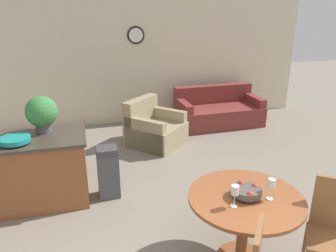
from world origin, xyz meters
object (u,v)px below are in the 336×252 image
fruit_bowl (246,191)px  potted_plant (42,113)px  wine_glass_left (235,191)px  couch (218,112)px  dining_chair_near_right (332,228)px  wine_glass_right (271,184)px  armchair (154,129)px  teal_bowl (15,140)px  trash_bin (108,172)px  kitchen_island (34,170)px  dining_table (245,212)px

fruit_bowl → potted_plant: bearing=136.0°
wine_glass_left → couch: wine_glass_left is taller
dining_chair_near_right → wine_glass_right: dining_chair_near_right is taller
couch → armchair: 1.77m
teal_bowl → trash_bin: (1.07, 0.05, -0.61)m
fruit_bowl → wine_glass_left: bearing=-147.4°
fruit_bowl → kitchen_island: size_ratio=0.21×
trash_bin → couch: 3.52m
dining_table → wine_glass_right: size_ratio=5.19×
wine_glass_right → kitchen_island: (-2.31, 1.82, -0.45)m
fruit_bowl → kitchen_island: kitchen_island is taller
teal_bowl → potted_plant: (0.30, 0.33, 0.21)m
couch → wine_glass_left: bearing=-112.9°
kitchen_island → wine_glass_left: bearing=-43.6°
teal_bowl → potted_plant: bearing=47.4°
dining_chair_near_right → fruit_bowl: bearing=5.8°
teal_bowl → wine_glass_right: bearing=-34.0°
trash_bin → couch: bearing=41.8°
wine_glass_right → trash_bin: size_ratio=0.30×
potted_plant → wine_glass_right: bearing=-42.7°
fruit_bowl → armchair: size_ratio=0.23×
dining_table → dining_chair_near_right: bearing=-30.5°
dining_table → dining_chair_near_right: 0.79m
wine_glass_left → potted_plant: 2.68m
trash_bin → armchair: bearing=58.1°
armchair → dining_table: bearing=-130.4°
fruit_bowl → trash_bin: size_ratio=0.40×
wine_glass_right → teal_bowl: bearing=146.0°
armchair → potted_plant: bearing=173.6°
wine_glass_left → teal_bowl: 2.66m
couch → dining_table: bearing=-111.1°
fruit_bowl → couch: size_ratio=0.16×
kitchen_island → teal_bowl: bearing=-128.6°
kitchen_island → couch: 4.20m
dining_chair_near_right → fruit_bowl: dining_chair_near_right is taller
wine_glass_left → couch: bearing=68.1°
trash_bin → armchair: (1.01, 1.62, -0.07)m
potted_plant → fruit_bowl: bearing=-44.0°
trash_bin → couch: size_ratio=0.39×
dining_table → kitchen_island: bearing=140.8°
couch → fruit_bowl: bearing=-111.1°
fruit_bowl → armchair: bearing=93.0°
potted_plant → couch: 4.07m
potted_plant → teal_bowl: bearing=-132.6°
fruit_bowl → teal_bowl: size_ratio=0.80×
wine_glass_left → dining_chair_near_right: bearing=-18.2°
wine_glass_left → armchair: (0.02, 3.34, -0.62)m
dining_table → couch: couch is taller
wine_glass_right → teal_bowl: 2.95m
fruit_bowl → potted_plant: potted_plant is taller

